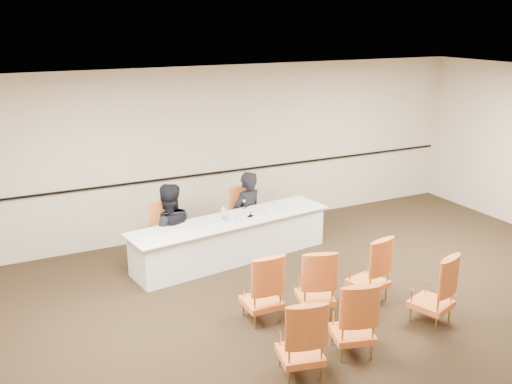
% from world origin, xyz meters
% --- Properties ---
extents(floor, '(10.00, 10.00, 0.00)m').
position_xyz_m(floor, '(0.00, 0.00, 0.00)').
color(floor, black).
rests_on(floor, ground).
extents(ceiling, '(10.00, 10.00, 0.00)m').
position_xyz_m(ceiling, '(0.00, 0.00, 3.00)').
color(ceiling, white).
rests_on(ceiling, ground).
extents(wall_back, '(10.00, 0.04, 3.00)m').
position_xyz_m(wall_back, '(0.00, 4.00, 1.50)').
color(wall_back, beige).
rests_on(wall_back, ground).
extents(wall_rail, '(9.80, 0.04, 0.03)m').
position_xyz_m(wall_rail, '(0.00, 3.96, 1.10)').
color(wall_rail, black).
rests_on(wall_rail, wall_back).
extents(panel_table, '(3.50, 1.25, 0.68)m').
position_xyz_m(panel_table, '(-0.48, 2.62, 0.34)').
color(panel_table, white).
rests_on(panel_table, ground).
extents(panelist_main, '(0.71, 0.58, 1.70)m').
position_xyz_m(panelist_main, '(0.09, 3.23, 0.41)').
color(panelist_main, black).
rests_on(panelist_main, ground).
extents(panelist_main_chair, '(0.56, 0.56, 0.95)m').
position_xyz_m(panelist_main_chair, '(0.09, 3.23, 0.47)').
color(panelist_main_chair, '#D34B25').
rests_on(panelist_main_chair, ground).
extents(panelist_second, '(0.92, 0.75, 1.75)m').
position_xyz_m(panelist_second, '(-1.41, 3.02, 0.42)').
color(panelist_second, black).
rests_on(panelist_second, ground).
extents(panelist_second_chair, '(0.56, 0.56, 0.95)m').
position_xyz_m(panelist_second_chair, '(-1.41, 3.02, 0.47)').
color(panelist_second_chair, '#D34B25').
rests_on(panelist_second_chair, ground).
extents(papers, '(0.37, 0.34, 0.00)m').
position_xyz_m(papers, '(0.02, 2.62, 0.69)').
color(papers, white).
rests_on(papers, panel_table).
extents(microphone, '(0.16, 0.21, 0.27)m').
position_xyz_m(microphone, '(-0.15, 2.60, 0.82)').
color(microphone, black).
rests_on(microphone, panel_table).
extents(water_bottle, '(0.10, 0.10, 0.24)m').
position_xyz_m(water_bottle, '(-0.63, 2.58, 0.81)').
color(water_bottle, teal).
rests_on(water_bottle, panel_table).
extents(drinking_glass, '(0.07, 0.07, 0.10)m').
position_xyz_m(drinking_glass, '(-0.50, 2.52, 0.73)').
color(drinking_glass, white).
rests_on(drinking_glass, panel_table).
extents(coffee_cup, '(0.09, 0.09, 0.12)m').
position_xyz_m(coffee_cup, '(0.19, 2.54, 0.75)').
color(coffee_cup, white).
rests_on(coffee_cup, panel_table).
extents(aud_chair_front_left, '(0.51, 0.51, 0.95)m').
position_xyz_m(aud_chair_front_left, '(-0.94, 0.65, 0.47)').
color(aud_chair_front_left, '#D34B25').
rests_on(aud_chair_front_left, ground).
extents(aud_chair_front_mid, '(0.63, 0.63, 0.95)m').
position_xyz_m(aud_chair_front_mid, '(-0.24, 0.46, 0.47)').
color(aud_chair_front_mid, '#D34B25').
rests_on(aud_chair_front_mid, ground).
extents(aud_chair_front_right, '(0.60, 0.60, 0.95)m').
position_xyz_m(aud_chair_front_right, '(0.65, 0.49, 0.47)').
color(aud_chair_front_right, '#D34B25').
rests_on(aud_chair_front_right, ground).
extents(aud_chair_back_left, '(0.60, 0.60, 0.95)m').
position_xyz_m(aud_chair_back_left, '(-1.10, -0.60, 0.47)').
color(aud_chair_back_left, '#D34B25').
rests_on(aud_chair_back_left, ground).
extents(aud_chair_back_mid, '(0.62, 0.62, 0.95)m').
position_xyz_m(aud_chair_back_mid, '(-0.34, -0.51, 0.47)').
color(aud_chair_back_mid, '#D34B25').
rests_on(aud_chair_back_mid, ground).
extents(aud_chair_back_right, '(0.64, 0.64, 0.95)m').
position_xyz_m(aud_chair_back_right, '(1.01, -0.36, 0.47)').
color(aud_chair_back_right, '#D34B25').
rests_on(aud_chair_back_right, ground).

